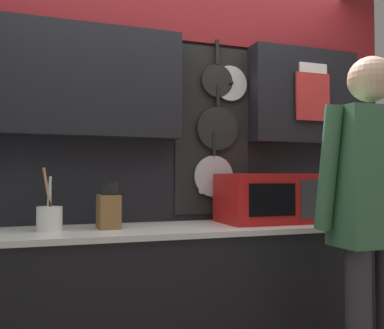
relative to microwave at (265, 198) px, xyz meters
name	(u,v)px	position (x,y,z in m)	size (l,w,h in m)	color
base_cabinet_counter	(191,310)	(-0.48, -0.02, -0.62)	(2.58, 0.61, 0.93)	black
back_wall_unit	(175,129)	(-0.50, 0.25, 0.43)	(3.15, 0.23, 2.54)	black
microwave	(265,198)	(0.00, 0.00, 0.00)	(0.53, 0.39, 0.30)	red
knife_block	(109,211)	(-0.94, 0.00, -0.05)	(0.12, 0.15, 0.25)	brown
utensil_crock	(49,217)	(-1.24, 0.00, -0.08)	(0.13, 0.13, 0.32)	white
person	(371,204)	(0.21, -0.65, 0.00)	(0.54, 0.69, 1.78)	#383842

